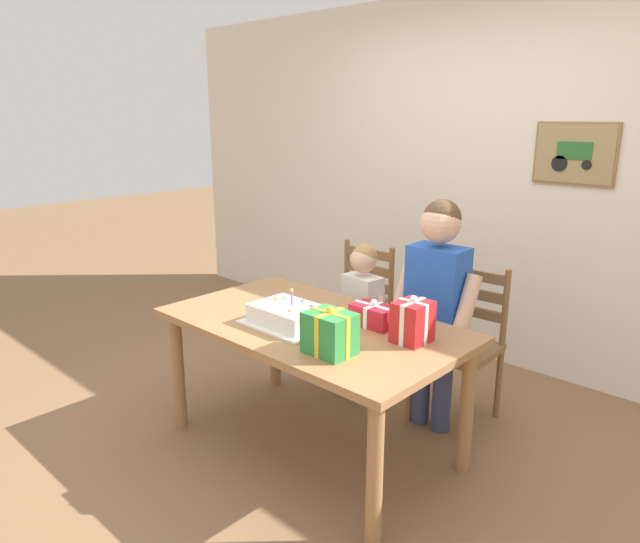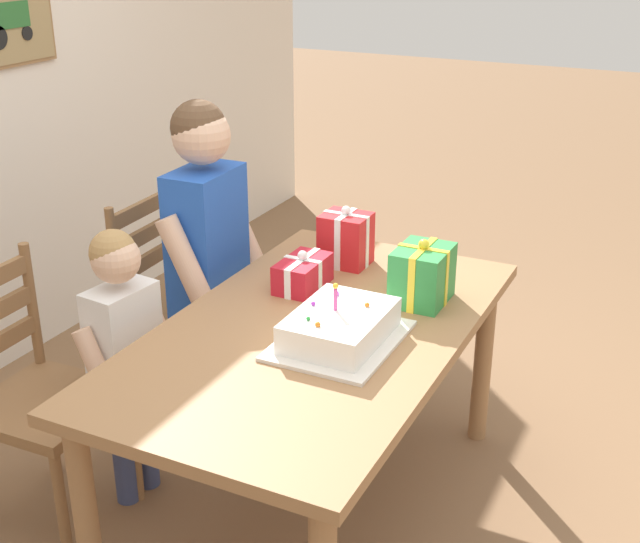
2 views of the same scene
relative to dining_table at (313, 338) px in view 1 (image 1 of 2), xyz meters
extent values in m
plane|color=#846042|center=(0.00, 0.00, -0.64)|extent=(20.00, 20.00, 0.00)
cube|color=silver|center=(0.00, 1.80, 0.66)|extent=(6.40, 0.08, 2.60)
cube|color=olive|center=(0.60, 1.75, 0.89)|extent=(0.51, 0.02, 0.39)
cube|color=#9E8456|center=(0.60, 1.74, 0.89)|extent=(0.48, 0.01, 0.36)
cube|color=#28662D|center=(0.60, 1.74, 0.91)|extent=(0.22, 0.01, 0.11)
cylinder|color=black|center=(0.52, 1.74, 0.82)|extent=(0.10, 0.01, 0.10)
cylinder|color=black|center=(0.68, 1.74, 0.82)|extent=(0.06, 0.01, 0.06)
cube|color=#9E7047|center=(0.00, 0.00, 0.07)|extent=(1.58, 0.91, 0.04)
cylinder|color=#9E7047|center=(-0.71, -0.37, -0.29)|extent=(0.07, 0.07, 0.69)
cylinder|color=#9E7047|center=(0.71, -0.37, -0.29)|extent=(0.07, 0.07, 0.69)
cylinder|color=#9E7047|center=(-0.71, 0.37, -0.29)|extent=(0.07, 0.07, 0.69)
cylinder|color=#9E7047|center=(0.71, 0.37, -0.29)|extent=(0.07, 0.07, 0.69)
cube|color=white|center=(-0.06, -0.11, 0.10)|extent=(0.44, 0.34, 0.01)
cube|color=white|center=(-0.06, -0.11, 0.15)|extent=(0.36, 0.26, 0.09)
cylinder|color=#E04C9E|center=(-0.05, -0.10, 0.23)|extent=(0.01, 0.01, 0.07)
sphere|color=yellow|center=(-0.05, -0.10, 0.27)|extent=(0.02, 0.02, 0.02)
sphere|color=purple|center=(0.04, -0.05, 0.20)|extent=(0.02, 0.02, 0.02)
sphere|color=orange|center=(0.01, -0.17, 0.20)|extent=(0.02, 0.02, 0.02)
sphere|color=purple|center=(-0.05, -0.02, 0.20)|extent=(0.01, 0.01, 0.01)
sphere|color=green|center=(-0.15, -0.05, 0.20)|extent=(0.01, 0.01, 0.01)
sphere|color=orange|center=(-0.18, -0.10, 0.20)|extent=(0.02, 0.02, 0.02)
cube|color=red|center=(0.52, 0.13, 0.19)|extent=(0.15, 0.17, 0.19)
cube|color=white|center=(0.52, 0.13, 0.19)|extent=(0.15, 0.02, 0.20)
cube|color=white|center=(0.52, 0.13, 0.19)|extent=(0.02, 0.18, 0.20)
sphere|color=white|center=(0.52, 0.13, 0.30)|extent=(0.04, 0.04, 0.04)
cube|color=red|center=(0.26, 0.18, 0.14)|extent=(0.23, 0.13, 0.10)
cube|color=white|center=(0.26, 0.18, 0.14)|extent=(0.23, 0.02, 0.11)
cube|color=white|center=(0.26, 0.18, 0.14)|extent=(0.02, 0.14, 0.11)
sphere|color=white|center=(0.26, 0.18, 0.21)|extent=(0.04, 0.04, 0.04)
cube|color=#2D8E42|center=(0.33, -0.24, 0.18)|extent=(0.21, 0.17, 0.19)
cube|color=yellow|center=(0.33, -0.24, 0.18)|extent=(0.22, 0.02, 0.20)
cube|color=yellow|center=(0.33, -0.24, 0.18)|extent=(0.02, 0.18, 0.20)
sphere|color=yellow|center=(0.33, -0.24, 0.29)|extent=(0.04, 0.04, 0.04)
cube|color=brown|center=(-0.40, 0.79, -0.19)|extent=(0.43, 0.43, 0.04)
cylinder|color=brown|center=(-0.21, 0.60, -0.42)|extent=(0.04, 0.04, 0.43)
cylinder|color=brown|center=(-0.59, 0.59, -0.42)|extent=(0.04, 0.04, 0.43)
cylinder|color=brown|center=(-0.22, 0.98, -0.42)|extent=(0.04, 0.04, 0.43)
cylinder|color=brown|center=(-0.60, 0.97, -0.42)|extent=(0.04, 0.04, 0.43)
cylinder|color=brown|center=(-0.22, 0.98, 0.06)|extent=(0.04, 0.04, 0.45)
cylinder|color=brown|center=(-0.60, 0.97, 0.06)|extent=(0.04, 0.04, 0.45)
cube|color=brown|center=(-0.41, 0.98, -0.01)|extent=(0.36, 0.03, 0.06)
cube|color=brown|center=(-0.41, 0.98, 0.10)|extent=(0.36, 0.03, 0.06)
cube|color=brown|center=(-0.41, 0.98, 0.21)|extent=(0.36, 0.03, 0.06)
cube|color=brown|center=(0.40, 0.79, -0.19)|extent=(0.44, 0.44, 0.04)
cylinder|color=brown|center=(0.60, 0.60, -0.42)|extent=(0.04, 0.04, 0.43)
cylinder|color=brown|center=(0.22, 0.59, -0.42)|extent=(0.04, 0.04, 0.43)
cylinder|color=brown|center=(0.59, 0.98, -0.42)|extent=(0.04, 0.04, 0.43)
cylinder|color=brown|center=(0.21, 0.97, -0.42)|extent=(0.04, 0.04, 0.43)
cylinder|color=brown|center=(0.59, 0.98, 0.06)|extent=(0.04, 0.04, 0.45)
cylinder|color=brown|center=(0.21, 0.97, 0.06)|extent=(0.04, 0.04, 0.45)
cube|color=brown|center=(0.40, 0.98, -0.01)|extent=(0.36, 0.04, 0.06)
cube|color=brown|center=(0.40, 0.98, 0.10)|extent=(0.36, 0.04, 0.06)
cube|color=brown|center=(0.40, 0.98, 0.21)|extent=(0.36, 0.04, 0.06)
cylinder|color=#38426B|center=(0.42, 0.63, -0.39)|extent=(0.11, 0.11, 0.50)
cylinder|color=#38426B|center=(0.28, 0.63, -0.39)|extent=(0.11, 0.11, 0.50)
cube|color=blue|center=(0.35, 0.63, 0.15)|extent=(0.32, 0.20, 0.57)
cylinder|color=#E0B293|center=(0.54, 0.60, 0.13)|extent=(0.09, 0.24, 0.38)
cylinder|color=#E0B293|center=(0.15, 0.59, 0.13)|extent=(0.09, 0.24, 0.38)
sphere|color=#E0B293|center=(0.35, 0.63, 0.56)|extent=(0.22, 0.22, 0.22)
sphere|color=brown|center=(0.35, 0.64, 0.59)|extent=(0.20, 0.20, 0.20)
cylinder|color=#38426B|center=(-0.12, 0.62, -0.45)|extent=(0.08, 0.08, 0.38)
cylinder|color=#38426B|center=(-0.23, 0.63, -0.45)|extent=(0.08, 0.08, 0.38)
cube|color=white|center=(-0.18, 0.63, -0.04)|extent=(0.25, 0.17, 0.43)
cylinder|color=#E0B293|center=(-0.03, 0.58, -0.06)|extent=(0.08, 0.19, 0.29)
cylinder|color=#E0B293|center=(-0.33, 0.62, -0.06)|extent=(0.08, 0.19, 0.29)
sphere|color=#E0B293|center=(-0.18, 0.63, 0.27)|extent=(0.16, 0.16, 0.16)
sphere|color=#A87F4C|center=(-0.18, 0.64, 0.29)|extent=(0.15, 0.15, 0.15)
camera|label=1|loc=(1.95, -2.02, 1.13)|focal=32.30mm
camera|label=2|loc=(-2.15, -1.07, 1.29)|focal=47.43mm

